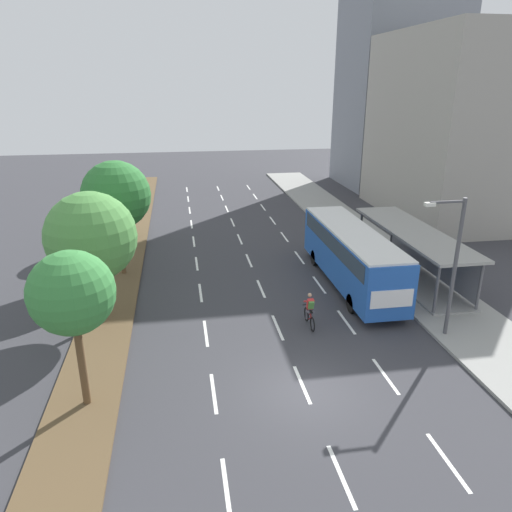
{
  "coord_description": "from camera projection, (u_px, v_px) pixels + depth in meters",
  "views": [
    {
      "loc": [
        -4.39,
        -14.96,
        11.22
      ],
      "look_at": [
        0.08,
        12.23,
        1.2
      ],
      "focal_mm": 33.4,
      "sensor_mm": 36.0,
      "label": 1
    }
  ],
  "objects": [
    {
      "name": "lane_divider_right",
      "position": [
        291.0,
        246.0,
        34.72
      ],
      "size": [
        0.14,
        45.11,
        0.01
      ],
      "color": "white",
      "rests_on": "ground"
    },
    {
      "name": "median_tree_nearest",
      "position": [
        72.0,
        294.0,
        16.08
      ],
      "size": [
        2.94,
        2.94,
        5.9
      ],
      "color": "brown",
      "rests_on": "median_strip"
    },
    {
      "name": "median_tree_third",
      "position": [
        116.0,
        195.0,
        27.95
      ],
      "size": [
        4.04,
        4.04,
        6.94
      ],
      "color": "brown",
      "rests_on": "median_strip"
    },
    {
      "name": "median_tree_second",
      "position": [
        91.0,
        237.0,
        22.04
      ],
      "size": [
        4.22,
        4.22,
        6.52
      ],
      "color": "brown",
      "rests_on": "median_strip"
    },
    {
      "name": "streetlight",
      "position": [
        452.0,
        259.0,
        21.08
      ],
      "size": [
        1.91,
        0.24,
        6.5
      ],
      "color": "#4C4C51",
      "rests_on": "sidewalk_right"
    },
    {
      "name": "building_mid_right",
      "position": [
        399.0,
        65.0,
        51.9
      ],
      "size": [
        11.09,
        10.36,
        26.16
      ],
      "primitive_type": "cube",
      "color": "gray",
      "rests_on": "ground"
    },
    {
      "name": "median_tree_fourth",
      "position": [
        122.0,
        189.0,
        34.23
      ],
      "size": [
        3.63,
        3.63,
        5.76
      ],
      "color": "brown",
      "rests_on": "median_strip"
    },
    {
      "name": "building_near_right",
      "position": [
        447.0,
        127.0,
        40.47
      ],
      "size": [
        8.61,
        15.43,
        15.39
      ],
      "primitive_type": "cube",
      "color": "#A39E93",
      "rests_on": "ground"
    },
    {
      "name": "ground_plane",
      "position": [
        305.0,
        392.0,
        18.37
      ],
      "size": [
        140.0,
        140.0,
        0.0
      ],
      "primitive_type": "plane",
      "color": "#38383D"
    },
    {
      "name": "bus_shelter",
      "position": [
        416.0,
        248.0,
        28.69
      ],
      "size": [
        2.9,
        11.26,
        2.86
      ],
      "color": "gray",
      "rests_on": "sidewalk_right"
    },
    {
      "name": "sidewalk_right",
      "position": [
        353.0,
        230.0,
        38.31
      ],
      "size": [
        4.5,
        52.0,
        0.15
      ],
      "primitive_type": "cube",
      "color": "gray",
      "rests_on": "ground"
    },
    {
      "name": "median_strip",
      "position": [
        129.0,
        242.0,
        35.64
      ],
      "size": [
        2.6,
        52.0,
        0.12
      ],
      "primitive_type": "cube",
      "color": "brown",
      "rests_on": "ground"
    },
    {
      "name": "lane_divider_center",
      "position": [
        244.0,
        249.0,
        34.19
      ],
      "size": [
        0.14,
        45.11,
        0.01
      ],
      "color": "white",
      "rests_on": "ground"
    },
    {
      "name": "lane_divider_left",
      "position": [
        195.0,
        252.0,
        33.66
      ],
      "size": [
        0.14,
        45.11,
        0.01
      ],
      "color": "white",
      "rests_on": "ground"
    },
    {
      "name": "bus",
      "position": [
        351.0,
        251.0,
        27.5
      ],
      "size": [
        2.54,
        11.29,
        3.37
      ],
      "color": "#2356B2",
      "rests_on": "ground"
    },
    {
      "name": "cyclist",
      "position": [
        310.0,
        311.0,
        23.12
      ],
      "size": [
        0.46,
        1.82,
        1.71
      ],
      "color": "black",
      "rests_on": "ground"
    }
  ]
}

